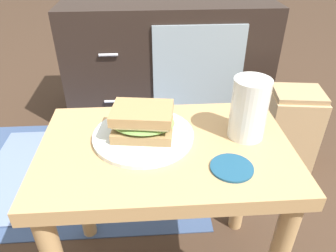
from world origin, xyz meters
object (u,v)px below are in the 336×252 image
Objects in this scene: beer_glass at (249,109)px; coaster at (232,168)px; tv_cabinet at (168,60)px; plate at (143,135)px; paper_bag at (290,129)px; sandwich_front at (143,121)px.

beer_glass reaches higher than coaster.
tv_cabinet reaches higher than plate.
tv_cabinet is 0.68m from paper_bag.
plate reaches higher than coaster.
paper_bag is (0.41, 0.56, -0.30)m from coaster.
plate is at bearing 178.25° from beer_glass.
beer_glass is (0.12, -0.92, 0.24)m from tv_cabinet.
tv_cabinet is 6.16× the size of sandwich_front.
coaster is (-0.06, -0.12, -0.07)m from beer_glass.
coaster is at bearing -86.72° from tv_cabinet.
plate is 0.68× the size of paper_bag.
paper_bag is at bearing 36.90° from sandwich_front.
sandwich_front is 0.81m from paper_bag.
beer_glass is at bearing -128.13° from paper_bag.
tv_cabinet is 0.96m from beer_glass.
sandwich_front is at bearing 145.33° from coaster.
beer_glass is at bearing 63.14° from coaster.
coaster is (0.18, -0.12, -0.04)m from sandwich_front.
beer_glass is (0.23, -0.01, 0.06)m from plate.
beer_glass is 0.67m from paper_bag.
sandwich_front is 1.79× the size of coaster.
coaster is 0.76m from paper_bag.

